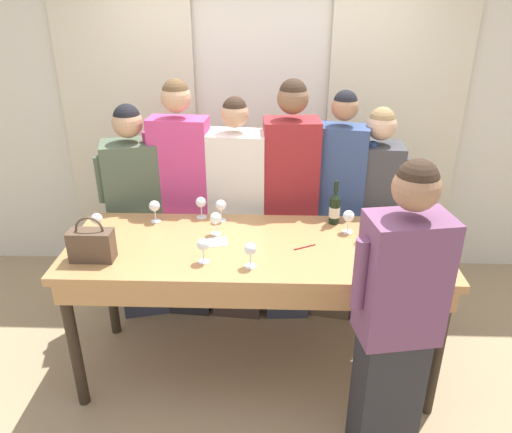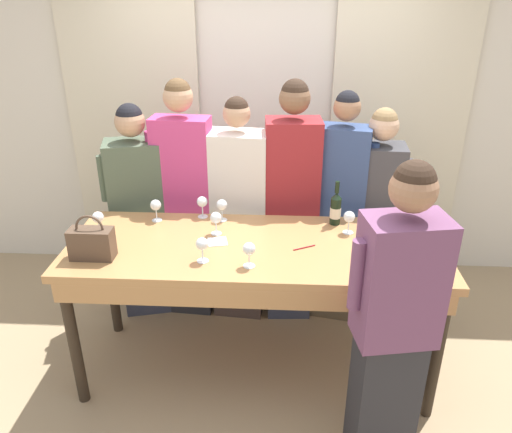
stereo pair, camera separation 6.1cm
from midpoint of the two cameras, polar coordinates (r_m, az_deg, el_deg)
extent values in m
plane|color=tan|center=(3.63, 0.42, -16.77)|extent=(18.00, 18.00, 0.00)
cube|color=silver|center=(4.32, 1.46, 11.47)|extent=(12.00, 0.06, 2.80)
cube|color=beige|center=(4.44, -13.27, 10.46)|extent=(1.12, 0.03, 2.69)
cube|color=beige|center=(4.38, 16.30, 9.92)|extent=(1.12, 0.03, 2.69)
cube|color=#B27F4C|center=(3.08, 0.48, -3.64)|extent=(2.31, 0.86, 0.05)
cube|color=#B27F4C|center=(2.77, 0.06, -9.34)|extent=(2.22, 0.03, 0.12)
cylinder|color=#2D2319|center=(3.28, -19.59, -13.36)|extent=(0.07, 0.07, 0.92)
cylinder|color=#2D2319|center=(3.20, 20.47, -14.63)|extent=(0.07, 0.07, 0.92)
cylinder|color=#2D2319|center=(3.82, -15.79, -6.85)|extent=(0.07, 0.07, 0.92)
cylinder|color=#2D2319|center=(3.75, 17.57, -7.75)|extent=(0.07, 0.07, 0.92)
cylinder|color=black|center=(3.33, 9.58, 0.61)|extent=(0.07, 0.07, 0.18)
cone|color=black|center=(3.29, 9.72, 2.36)|extent=(0.07, 0.07, 0.04)
cylinder|color=black|center=(3.27, 9.79, 3.31)|extent=(0.03, 0.03, 0.08)
cylinder|color=beige|center=(3.34, 9.57, 0.46)|extent=(0.07, 0.07, 0.07)
cube|color=brown|center=(3.02, -17.70, -2.98)|extent=(0.25, 0.12, 0.18)
torus|color=brown|center=(2.98, -17.95, -1.30)|extent=(0.16, 0.01, 0.16)
cylinder|color=white|center=(3.38, -3.37, -0.39)|extent=(0.07, 0.07, 0.00)
cylinder|color=white|center=(3.36, -3.39, 0.24)|extent=(0.01, 0.01, 0.08)
sphere|color=white|center=(3.33, -3.42, 1.34)|extent=(0.07, 0.07, 0.07)
cylinder|color=white|center=(2.90, -5.50, -5.07)|extent=(0.07, 0.07, 0.00)
cylinder|color=white|center=(2.88, -5.53, -4.36)|extent=(0.01, 0.01, 0.08)
sphere|color=white|center=(2.85, -5.59, -3.13)|extent=(0.07, 0.07, 0.07)
cylinder|color=white|center=(3.34, -16.88, -1.81)|extent=(0.07, 0.07, 0.00)
cylinder|color=white|center=(3.33, -16.97, -1.18)|extent=(0.01, 0.01, 0.08)
sphere|color=white|center=(3.30, -17.12, -0.08)|extent=(0.07, 0.07, 0.07)
cylinder|color=white|center=(2.84, -0.17, -5.67)|extent=(0.07, 0.07, 0.00)
cylinder|color=white|center=(2.82, -0.17, -4.95)|extent=(0.01, 0.01, 0.08)
sphere|color=white|center=(2.78, -0.17, -3.70)|extent=(0.07, 0.07, 0.07)
sphere|color=maroon|center=(2.79, -0.17, -3.87)|extent=(0.05, 0.05, 0.05)
cylinder|color=white|center=(3.17, 12.80, -2.84)|extent=(0.07, 0.07, 0.00)
cylinder|color=white|center=(3.15, 12.88, -2.18)|extent=(0.01, 0.01, 0.08)
sphere|color=white|center=(3.12, 13.00, -1.04)|extent=(0.07, 0.07, 0.07)
cylinder|color=white|center=(3.20, -4.01, -1.94)|extent=(0.07, 0.07, 0.00)
cylinder|color=white|center=(3.18, -4.03, -1.28)|extent=(0.01, 0.01, 0.08)
sphere|color=white|center=(3.15, -4.07, -0.14)|extent=(0.07, 0.07, 0.07)
cylinder|color=white|center=(3.44, -5.59, -0.01)|extent=(0.07, 0.07, 0.00)
cylinder|color=white|center=(3.42, -5.62, 0.61)|extent=(0.01, 0.01, 0.08)
sphere|color=white|center=(3.39, -5.67, 1.69)|extent=(0.07, 0.07, 0.07)
cylinder|color=white|center=(3.27, 10.98, -1.80)|extent=(0.07, 0.07, 0.00)
cylinder|color=white|center=(3.25, 11.04, -1.15)|extent=(0.01, 0.01, 0.08)
sphere|color=white|center=(3.22, 11.14, -0.03)|extent=(0.07, 0.07, 0.07)
cylinder|color=white|center=(3.43, -10.75, -0.41)|extent=(0.07, 0.07, 0.00)
cylinder|color=white|center=(3.41, -10.81, 0.21)|extent=(0.01, 0.01, 0.08)
sphere|color=white|center=(3.38, -10.90, 1.29)|extent=(0.07, 0.07, 0.07)
cylinder|color=white|center=(2.98, 16.48, -5.21)|extent=(0.07, 0.07, 0.00)
cylinder|color=white|center=(2.96, 16.58, -4.52)|extent=(0.01, 0.01, 0.08)
sphere|color=white|center=(2.93, 16.74, -3.33)|extent=(0.07, 0.07, 0.07)
sphere|color=maroon|center=(2.93, 16.72, -3.48)|extent=(0.05, 0.05, 0.05)
cube|color=white|center=(3.10, -3.87, -2.87)|extent=(0.14, 0.14, 0.00)
cylinder|color=maroon|center=(3.04, 6.11, -3.55)|extent=(0.14, 0.08, 0.01)
cube|color=#383D51|center=(4.06, -12.09, -5.46)|extent=(0.40, 0.31, 0.79)
cube|color=#4C5B47|center=(3.76, -13.06, 3.82)|extent=(0.46, 0.37, 0.62)
sphere|color=tan|center=(3.62, -13.75, 10.46)|extent=(0.21, 0.21, 0.21)
sphere|color=black|center=(3.61, -13.81, 11.02)|extent=(0.19, 0.19, 0.19)
cylinder|color=#4C5B47|center=(3.73, -9.65, 4.76)|extent=(0.08, 0.08, 0.34)
cylinder|color=#4C5B47|center=(3.76, -16.57, 4.20)|extent=(0.08, 0.08, 0.34)
cube|color=#28282D|center=(3.96, -7.24, -5.08)|extent=(0.36, 0.20, 0.88)
cube|color=#C63D7A|center=(3.63, -7.92, 5.78)|extent=(0.43, 0.24, 0.70)
sphere|color=tan|center=(3.50, -8.40, 13.36)|extent=(0.21, 0.21, 0.21)
sphere|color=brown|center=(3.49, -8.44, 13.94)|extent=(0.18, 0.18, 0.18)
cylinder|color=#C63D7A|center=(3.56, -4.43, 6.45)|extent=(0.08, 0.08, 0.38)
cylinder|color=#C63D7A|center=(3.68, -11.39, 6.65)|extent=(0.08, 0.08, 0.38)
cube|color=#473833|center=(3.93, -1.49, -5.62)|extent=(0.39, 0.27, 0.83)
cube|color=silver|center=(3.60, -1.63, 4.57)|extent=(0.46, 0.31, 0.66)
sphere|color=tan|center=(3.47, -1.72, 11.67)|extent=(0.19, 0.19, 0.19)
sphere|color=#332319|center=(3.46, -1.73, 12.21)|extent=(0.17, 0.17, 0.17)
cylinder|color=silver|center=(3.55, 2.21, 5.10)|extent=(0.08, 0.08, 0.36)
cylinder|color=silver|center=(3.63, -5.40, 5.48)|extent=(0.08, 0.08, 0.36)
cube|color=#383D51|center=(3.90, 4.27, -5.44)|extent=(0.34, 0.24, 0.88)
cube|color=maroon|center=(3.57, 4.68, 5.54)|extent=(0.40, 0.29, 0.70)
sphere|color=brown|center=(3.43, 4.97, 13.29)|extent=(0.21, 0.21, 0.21)
sphere|color=#332319|center=(3.42, 5.00, 13.90)|extent=(0.19, 0.19, 0.19)
cylinder|color=maroon|center=(3.57, 8.15, 6.30)|extent=(0.07, 0.07, 0.38)
cylinder|color=maroon|center=(3.54, 1.23, 6.34)|extent=(0.07, 0.07, 0.38)
cube|color=brown|center=(3.93, 9.43, -5.67)|extent=(0.34, 0.24, 0.86)
cube|color=#334775|center=(3.60, 10.29, 4.89)|extent=(0.40, 0.28, 0.68)
sphere|color=#9E7051|center=(3.47, 10.89, 12.15)|extent=(0.19, 0.19, 0.19)
sphere|color=black|center=(3.47, 10.93, 12.67)|extent=(0.16, 0.16, 0.16)
cylinder|color=#334775|center=(3.58, 13.62, 5.30)|extent=(0.08, 0.08, 0.37)
cylinder|color=#334775|center=(3.61, 7.10, 5.98)|extent=(0.08, 0.08, 0.37)
cube|color=#28282D|center=(3.99, 13.08, -6.15)|extent=(0.31, 0.25, 0.79)
cube|color=#3D3D42|center=(3.68, 14.14, 3.27)|extent=(0.36, 0.30, 0.62)
sphere|color=#DBAD89|center=(3.54, 14.91, 9.96)|extent=(0.20, 0.20, 0.20)
sphere|color=#93754C|center=(3.54, 14.97, 10.52)|extent=(0.18, 0.18, 0.18)
cylinder|color=#3D3D42|center=(3.69, 17.21, 3.75)|extent=(0.07, 0.07, 0.34)
cylinder|color=#3D3D42|center=(3.64, 11.19, 4.13)|extent=(0.07, 0.07, 0.34)
cube|color=#28282D|center=(2.92, 14.93, -19.43)|extent=(0.36, 0.27, 0.82)
cube|color=#704266|center=(2.47, 16.82, -7.07)|extent=(0.42, 0.31, 0.65)
sphere|color=#9E7051|center=(2.27, 18.28, 2.99)|extent=(0.21, 0.21, 0.21)
sphere|color=#332319|center=(2.25, 18.41, 3.87)|extent=(0.19, 0.19, 0.19)
cylinder|color=#704266|center=(2.37, 12.20, -6.56)|extent=(0.08, 0.08, 0.36)
cylinder|color=#704266|center=(2.54, 21.42, -5.64)|extent=(0.08, 0.08, 0.36)
camera|label=1|loc=(0.03, -89.43, 0.27)|focal=35.00mm
camera|label=2|loc=(0.03, 90.57, -0.27)|focal=35.00mm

